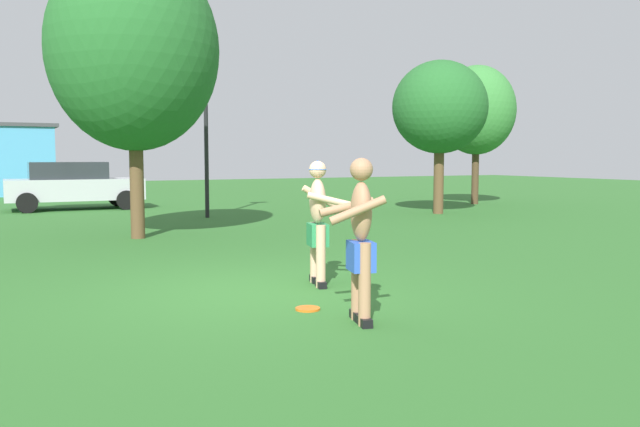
% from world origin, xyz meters
% --- Properties ---
extents(ground_plane, '(80.00, 80.00, 0.00)m').
position_xyz_m(ground_plane, '(0.00, 0.00, 0.00)').
color(ground_plane, '#2D6628').
extents(player_with_cap, '(0.68, 0.74, 1.71)m').
position_xyz_m(player_with_cap, '(0.88, 0.06, 0.94)').
color(player_with_cap, black).
rests_on(player_with_cap, ground_plane).
extents(player_in_blue, '(0.70, 0.70, 1.75)m').
position_xyz_m(player_in_blue, '(0.34, -1.97, 0.93)').
color(player_in_blue, black).
rests_on(player_in_blue, ground_plane).
extents(frisbee, '(0.29, 0.29, 0.03)m').
position_xyz_m(frisbee, '(0.11, -1.19, 0.01)').
color(frisbee, orange).
rests_on(frisbee, ground_plane).
extents(car_silver_near_post, '(4.33, 2.09, 1.58)m').
position_xyz_m(car_silver_near_post, '(-0.53, 15.23, 0.82)').
color(car_silver_near_post, silver).
rests_on(car_silver_near_post, ground_plane).
extents(lamp_post, '(0.60, 0.24, 5.33)m').
position_xyz_m(lamp_post, '(2.55, 10.36, 3.30)').
color(lamp_post, black).
rests_on(lamp_post, ground_plane).
extents(tree_left_field, '(2.84, 2.84, 5.08)m').
position_xyz_m(tree_left_field, '(13.01, 11.01, 3.44)').
color(tree_left_field, '#4C3823').
rests_on(tree_left_field, ground_plane).
extents(tree_right_field, '(3.58, 3.58, 6.14)m').
position_xyz_m(tree_right_field, '(-0.24, 6.41, 4.00)').
color(tree_right_field, brown).
rests_on(tree_right_field, ground_plane).
extents(tree_behind_players, '(2.90, 2.90, 4.68)m').
position_xyz_m(tree_behind_players, '(9.30, 8.36, 3.24)').
color(tree_behind_players, brown).
rests_on(tree_behind_players, ground_plane).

